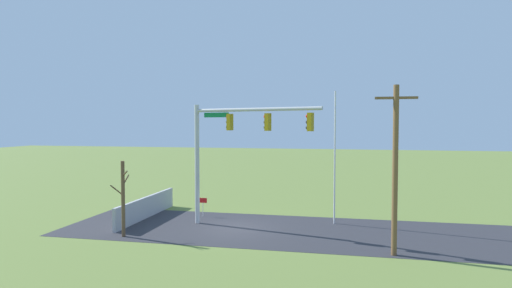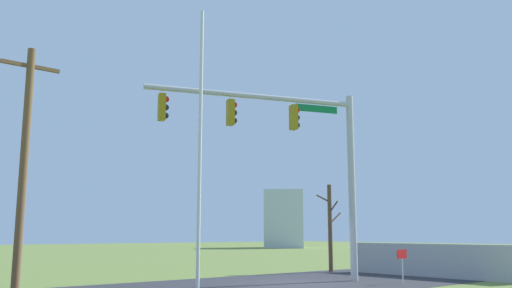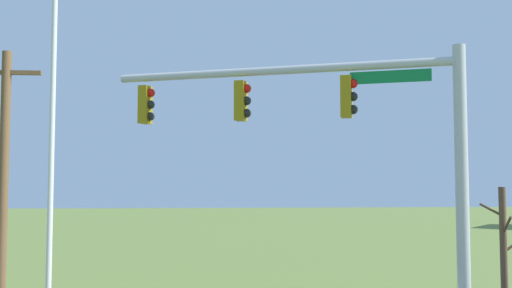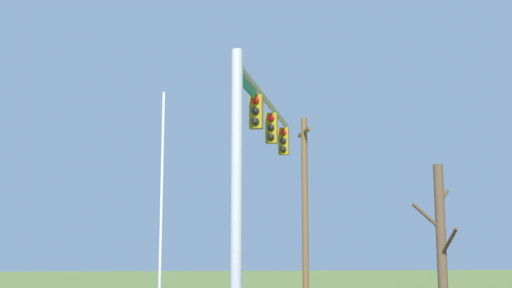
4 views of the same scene
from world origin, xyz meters
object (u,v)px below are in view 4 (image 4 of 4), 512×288
(signal_mast, at_px, (256,146))
(utility_pole, at_px, (305,209))
(bare_tree, at_px, (442,263))
(flagpole, at_px, (161,204))

(signal_mast, bearing_deg, utility_pole, 158.99)
(utility_pole, bearing_deg, signal_mast, -21.01)
(utility_pole, xyz_separation_m, bare_tree, (14.02, -0.40, -2.00))
(bare_tree, bearing_deg, flagpole, -153.74)
(flagpole, relative_size, bare_tree, 1.97)
(flagpole, xyz_separation_m, bare_tree, (11.09, 5.47, -1.94))
(utility_pole, bearing_deg, flagpole, -63.51)
(signal_mast, xyz_separation_m, flagpole, (-5.93, -2.47, -1.18))
(utility_pole, bearing_deg, bare_tree, -1.63)
(flagpole, bearing_deg, signal_mast, 22.60)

